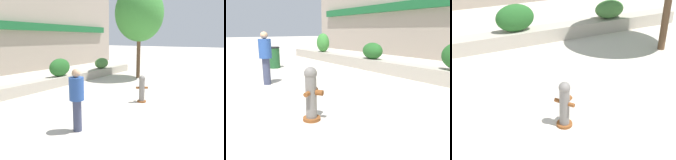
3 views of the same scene
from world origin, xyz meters
The scene contains 7 objects.
ground_plane centered at (0.00, 0.00, 0.00)m, with size 120.00×120.00×0.00m, color beige.
planter_wall_low centered at (0.00, 6.00, 0.25)m, with size 18.00×0.70×0.50m, color #ADA393.
hedge_bush_2 centered at (2.21, 6.00, 0.98)m, with size 1.36×0.60×0.95m, color #235B23.
hedge_bush_3 centered at (6.00, 6.00, 0.85)m, with size 1.22×0.70×0.71m, color #427538.
fire_hydrant centered at (1.76, 0.94, 0.55)m, with size 0.49×0.49×1.08m.
street_tree centered at (6.62, 3.55, 4.00)m, with size 3.26×2.93×5.72m.
pedestrian centered at (-1.74, 1.19, 0.99)m, with size 0.45×0.45×1.73m.
Camera 1 is at (-5.94, -2.72, 2.51)m, focal length 35.00 mm.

